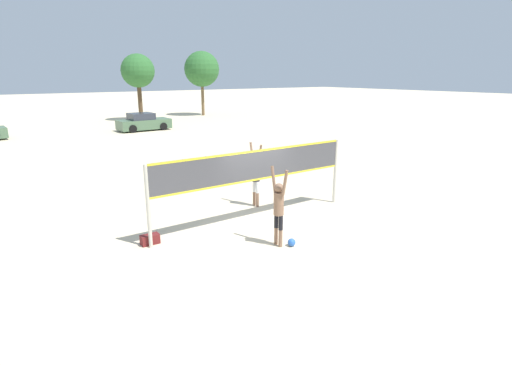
# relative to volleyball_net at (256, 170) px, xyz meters

# --- Properties ---
(ground_plane) EXTENTS (200.00, 200.00, 0.00)m
(ground_plane) POSITION_rel_volleyball_net_xyz_m (0.00, 0.00, -1.70)
(ground_plane) COLOR beige
(volleyball_net) EXTENTS (7.14, 0.10, 2.34)m
(volleyball_net) POSITION_rel_volleyball_net_xyz_m (0.00, 0.00, 0.00)
(volleyball_net) COLOR beige
(volleyball_net) RESTS_ON ground_plane
(player_spiker) EXTENTS (0.28, 0.72, 2.22)m
(player_spiker) POSITION_rel_volleyball_net_xyz_m (-0.56, -1.89, -0.52)
(player_spiker) COLOR #8C664C
(player_spiker) RESTS_ON ground_plane
(player_blocker) EXTENTS (0.28, 0.72, 2.29)m
(player_blocker) POSITION_rel_volleyball_net_xyz_m (0.89, 1.29, -0.48)
(player_blocker) COLOR #8C664C
(player_blocker) RESTS_ON ground_plane
(volleyball) EXTENTS (0.22, 0.22, 0.22)m
(volleyball) POSITION_rel_volleyball_net_xyz_m (-0.29, -2.14, -1.59)
(volleyball) COLOR blue
(volleyball) RESTS_ON ground_plane
(gear_bag) EXTENTS (0.51, 0.26, 0.28)m
(gear_bag) POSITION_rel_volleyball_net_xyz_m (-3.46, 0.23, -1.56)
(gear_bag) COLOR maroon
(gear_bag) RESTS_ON ground_plane
(parked_car_mid) EXTENTS (4.31, 2.13, 1.46)m
(parked_car_mid) POSITION_rel_volleyball_net_xyz_m (4.54, 23.17, -1.04)
(parked_car_mid) COLOR #4C6B4C
(parked_car_mid) RESTS_ON ground_plane
(tree_left_cluster) EXTENTS (3.90, 3.90, 7.09)m
(tree_left_cluster) POSITION_rel_volleyball_net_xyz_m (14.60, 31.67, 3.42)
(tree_left_cluster) COLOR brown
(tree_left_cluster) RESTS_ON ground_plane
(tree_right_cluster) EXTENTS (3.30, 3.30, 6.57)m
(tree_right_cluster) POSITION_rel_volleyball_net_xyz_m (6.94, 30.62, 3.17)
(tree_right_cluster) COLOR #4C3823
(tree_right_cluster) RESTS_ON ground_plane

